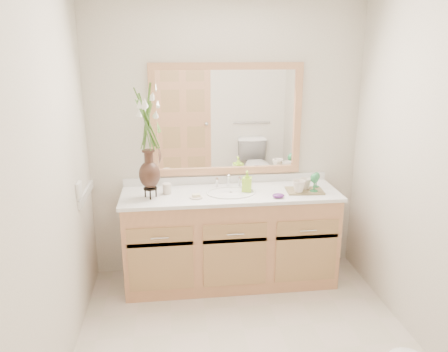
{
  "coord_description": "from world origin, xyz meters",
  "views": [
    {
      "loc": [
        -0.49,
        -2.46,
        2.01
      ],
      "look_at": [
        -0.1,
        0.65,
        1.08
      ],
      "focal_mm": 35.0,
      "sensor_mm": 36.0,
      "label": 1
    }
  ],
  "objects": [
    {
      "name": "wall_back",
      "position": [
        0.0,
        1.3,
        1.2
      ],
      "size": [
        2.4,
        0.02,
        2.4
      ],
      "primitive_type": "cube",
      "color": "silver",
      "rests_on": "floor"
    },
    {
      "name": "wall_front",
      "position": [
        0.0,
        -1.3,
        1.2
      ],
      "size": [
        2.4,
        0.02,
        2.4
      ],
      "primitive_type": "cube",
      "color": "silver",
      "rests_on": "floor"
    },
    {
      "name": "wall_left",
      "position": [
        -1.2,
        0.0,
        1.2
      ],
      "size": [
        0.02,
        2.6,
        2.4
      ],
      "primitive_type": "cube",
      "color": "silver",
      "rests_on": "floor"
    },
    {
      "name": "wall_right",
      "position": [
        1.2,
        0.0,
        1.2
      ],
      "size": [
        0.02,
        2.6,
        2.4
      ],
      "primitive_type": "cube",
      "color": "silver",
      "rests_on": "floor"
    },
    {
      "name": "vanity",
      "position": [
        0.0,
        1.01,
        0.4
      ],
      "size": [
        1.8,
        0.55,
        0.8
      ],
      "color": "tan",
      "rests_on": "floor"
    },
    {
      "name": "counter",
      "position": [
        0.0,
        1.01,
        0.82
      ],
      "size": [
        1.84,
        0.57,
        0.03
      ],
      "primitive_type": "cube",
      "color": "white",
      "rests_on": "vanity"
    },
    {
      "name": "sink",
      "position": [
        0.0,
        1.0,
        0.78
      ],
      "size": [
        0.38,
        0.34,
        0.23
      ],
      "color": "white",
      "rests_on": "counter"
    },
    {
      "name": "mirror",
      "position": [
        0.0,
        1.28,
        1.41
      ],
      "size": [
        1.32,
        0.04,
        0.97
      ],
      "color": "white",
      "rests_on": "wall_back"
    },
    {
      "name": "switch_plate",
      "position": [
        -1.19,
        0.76,
        0.98
      ],
      "size": [
        0.02,
        0.12,
        0.12
      ],
      "primitive_type": "cube",
      "color": "white",
      "rests_on": "wall_left"
    },
    {
      "name": "flower_vase",
      "position": [
        -0.67,
        0.96,
        1.39
      ],
      "size": [
        0.2,
        0.2,
        0.83
      ],
      "rotation": [
        0.0,
        0.0,
        -0.35
      ],
      "color": "black",
      "rests_on": "counter"
    },
    {
      "name": "tumbler",
      "position": [
        -0.53,
        1.04,
        0.88
      ],
      "size": [
        0.07,
        0.07,
        0.09
      ],
      "primitive_type": "cylinder",
      "color": "beige",
      "rests_on": "counter"
    },
    {
      "name": "soap_dish",
      "position": [
        -0.3,
        0.9,
        0.84
      ],
      "size": [
        0.1,
        0.1,
        0.03
      ],
      "color": "beige",
      "rests_on": "counter"
    },
    {
      "name": "soap_bottle",
      "position": [
        0.14,
        1.03,
        0.91
      ],
      "size": [
        0.09,
        0.09,
        0.16
      ],
      "primitive_type": "imported",
      "rotation": [
        0.0,
        0.0,
        -0.27
      ],
      "color": "#A6E235",
      "rests_on": "counter"
    },
    {
      "name": "purple_dish",
      "position": [
        0.37,
        0.83,
        0.85
      ],
      "size": [
        0.12,
        0.1,
        0.03
      ],
      "primitive_type": "ellipsoid",
      "rotation": [
        0.0,
        0.0,
        -0.26
      ],
      "color": "#5A2672",
      "rests_on": "counter"
    },
    {
      "name": "tray",
      "position": [
        0.63,
        0.96,
        0.84
      ],
      "size": [
        0.32,
        0.23,
        0.02
      ],
      "primitive_type": "cube",
      "rotation": [
        0.0,
        0.0,
        -0.08
      ],
      "color": "brown",
      "rests_on": "counter"
    },
    {
      "name": "mug_left",
      "position": [
        0.56,
        0.91,
        0.9
      ],
      "size": [
        0.13,
        0.12,
        0.11
      ],
      "primitive_type": "imported",
      "rotation": [
        0.0,
        0.0,
        -0.2
      ],
      "color": "beige",
      "rests_on": "tray"
    },
    {
      "name": "mug_right",
      "position": [
        0.64,
        0.98,
        0.89
      ],
      "size": [
        0.12,
        0.11,
        0.1
      ],
      "primitive_type": "imported",
      "rotation": [
        0.0,
        0.0,
        0.23
      ],
      "color": "beige",
      "rests_on": "tray"
    },
    {
      "name": "goblet_front",
      "position": [
        0.7,
        0.91,
        0.95
      ],
      "size": [
        0.07,
        0.07,
        0.16
      ],
      "color": "#287842",
      "rests_on": "tray"
    },
    {
      "name": "goblet_back",
      "position": [
        0.75,
        1.03,
        0.93
      ],
      "size": [
        0.06,
        0.06,
        0.13
      ],
      "color": "#287842",
      "rests_on": "tray"
    }
  ]
}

